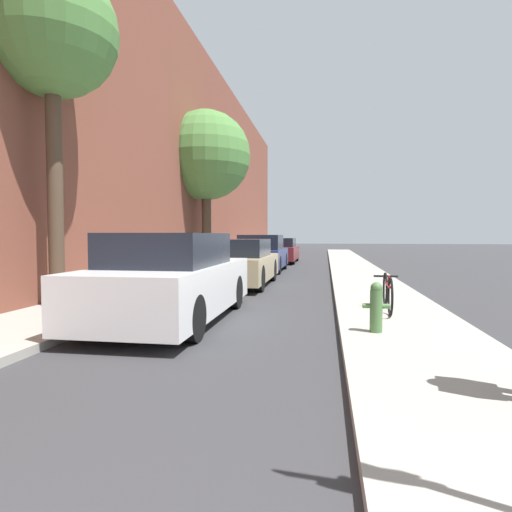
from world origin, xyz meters
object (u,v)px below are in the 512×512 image
object	(u,v)px
parked_car_white	(172,279)
street_tree_near	(51,34)
parked_car_maroon	(279,251)
parked_car_navy	(262,254)
parked_car_champagne	(240,263)
bicycle	(388,292)
street_tree_far	(206,156)
fire_hydrant	(376,306)

from	to	relation	value
parked_car_white	street_tree_near	size ratio (longest dim) A/B	0.70
parked_car_maroon	parked_car_white	bearing A→B (deg)	-90.55
parked_car_navy	parked_car_champagne	bearing A→B (deg)	-89.07
parked_car_white	parked_car_maroon	xyz separation A→B (m)	(0.15, 16.01, -0.08)
parked_car_maroon	street_tree_near	bearing A→B (deg)	-99.72
bicycle	street_tree_far	bearing A→B (deg)	124.84
parked_car_white	street_tree_far	bearing A→B (deg)	102.74
parked_car_champagne	bicycle	world-z (taller)	parked_car_champagne
street_tree_far	fire_hydrant	world-z (taller)	street_tree_far
parked_car_champagne	parked_car_maroon	bearing A→B (deg)	89.78
parked_car_champagne	street_tree_far	world-z (taller)	street_tree_far
parked_car_navy	fire_hydrant	distance (m)	11.63
parked_car_navy	bicycle	size ratio (longest dim) A/B	2.51
parked_car_maroon	street_tree_far	distance (m)	7.30
street_tree_far	bicycle	xyz separation A→B (m)	(6.13, -9.72, -4.37)
street_tree_near	bicycle	size ratio (longest dim) A/B	3.99
parked_car_white	street_tree_far	size ratio (longest dim) A/B	0.68
street_tree_near	fire_hydrant	distance (m)	7.67
fire_hydrant	bicycle	xyz separation A→B (m)	(0.40, 1.73, -0.02)
parked_car_maroon	bicycle	bearing A→B (deg)	-76.70
parked_car_maroon	street_tree_near	distance (m)	16.43
parked_car_champagne	street_tree_far	xyz separation A→B (m)	(-2.51, 5.29, 4.16)
parked_car_maroon	fire_hydrant	xyz separation A→B (m)	(3.18, -16.86, -0.16)
street_tree_far	fire_hydrant	size ratio (longest dim) A/B	9.31
street_tree_far	fire_hydrant	distance (m)	13.52
parked_car_maroon	parked_car_navy	bearing A→B (deg)	-91.24
parked_car_champagne	fire_hydrant	xyz separation A→B (m)	(3.22, -6.16, -0.18)
parked_car_white	street_tree_near	bearing A→B (deg)	169.33
parked_car_navy	street_tree_near	xyz separation A→B (m)	(-2.54, -9.83, 4.57)
street_tree_near	parked_car_white	bearing A→B (deg)	-10.67
parked_car_champagne	parked_car_maroon	distance (m)	10.70
parked_car_white	bicycle	world-z (taller)	parked_car_white
parked_car_champagne	parked_car_navy	xyz separation A→B (m)	(-0.08, 4.99, 0.05)
street_tree_near	fire_hydrant	size ratio (longest dim) A/B	9.09
parked_car_navy	street_tree_near	world-z (taller)	street_tree_near
parked_car_maroon	bicycle	distance (m)	15.54
parked_car_maroon	fire_hydrant	world-z (taller)	parked_car_maroon
parked_car_navy	fire_hydrant	xyz separation A→B (m)	(3.30, -11.15, -0.23)
parked_car_navy	street_tree_far	size ratio (longest dim) A/B	0.62
parked_car_white	parked_car_navy	distance (m)	10.30
parked_car_white	street_tree_near	world-z (taller)	street_tree_near
parked_car_white	street_tree_far	distance (m)	11.62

